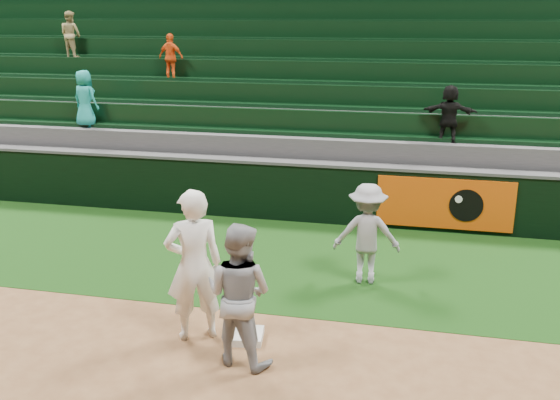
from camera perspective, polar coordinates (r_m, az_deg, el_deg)
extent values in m
plane|color=brown|center=(8.46, -5.65, -12.80)|extent=(70.00, 70.00, 0.00)
cube|color=black|center=(11.06, -0.85, -5.31)|extent=(36.00, 4.20, 0.01)
cube|color=silver|center=(8.47, -3.13, -12.30)|extent=(0.50, 0.50, 0.10)
imported|color=white|center=(8.19, -7.87, -5.92)|extent=(0.89, 0.79, 2.05)
imported|color=#92959B|center=(7.62, -3.77, -8.59)|extent=(1.02, 0.88, 1.80)
imported|color=#9396A0|center=(9.92, 7.95, -3.07)|extent=(1.10, 0.69, 1.63)
cube|color=black|center=(12.90, 1.39, 0.75)|extent=(36.00, 0.35, 1.20)
cube|color=#D84C0A|center=(12.51, 14.83, -0.33)|extent=(2.60, 0.05, 1.00)
cylinder|color=black|center=(12.51, 16.66, -0.48)|extent=(0.64, 0.02, 0.64)
cylinder|color=white|center=(12.44, 16.02, 0.06)|extent=(0.14, 0.02, 0.14)
cube|color=#424244|center=(12.74, 1.41, 3.43)|extent=(36.00, 0.40, 0.06)
cube|color=#3C3C3F|center=(13.53, 1.99, 2.50)|extent=(36.00, 0.85, 1.65)
cube|color=black|center=(13.55, 2.24, 7.17)|extent=(36.00, 0.14, 0.50)
cube|color=black|center=(13.42, 2.10, 6.17)|extent=(36.00, 0.45, 0.08)
cube|color=#3C3C3F|center=(14.29, 2.63, 4.20)|extent=(36.00, 0.85, 2.10)
cube|color=black|center=(14.31, 2.88, 9.50)|extent=(36.00, 0.14, 0.50)
cube|color=black|center=(14.17, 2.75, 8.57)|extent=(36.00, 0.45, 0.08)
cube|color=#3C3C3F|center=(15.06, 3.21, 5.72)|extent=(36.00, 0.85, 2.55)
cube|color=black|center=(15.09, 3.46, 11.59)|extent=(36.00, 0.14, 0.50)
cube|color=black|center=(14.95, 3.34, 10.73)|extent=(36.00, 0.45, 0.08)
cube|color=#3C3C3F|center=(15.85, 3.73, 7.09)|extent=(36.00, 0.85, 3.00)
cube|color=black|center=(15.90, 4.00, 13.47)|extent=(36.00, 0.14, 0.50)
cube|color=black|center=(15.75, 3.88, 12.68)|extent=(36.00, 0.45, 0.08)
cube|color=#3C3C3F|center=(16.64, 4.20, 8.33)|extent=(36.00, 0.85, 3.45)
cube|color=black|center=(16.72, 4.48, 15.17)|extent=(36.00, 0.14, 0.50)
cube|color=black|center=(16.56, 4.38, 14.43)|extent=(36.00, 0.45, 0.08)
cube|color=#3C3C3F|center=(17.44, 4.63, 9.46)|extent=(36.00, 0.85, 3.90)
cube|color=black|center=(17.56, 4.93, 16.70)|extent=(36.00, 0.14, 0.50)
cube|color=black|center=(17.39, 4.83, 16.01)|extent=(36.00, 0.45, 0.08)
cube|color=#3C3C3F|center=(18.25, 5.03, 10.49)|extent=(36.00, 0.85, 4.35)
cube|color=black|center=(18.23, 5.25, 17.45)|extent=(36.00, 0.45, 0.08)
imported|color=teal|center=(14.93, -17.39, 8.83)|extent=(0.70, 0.54, 1.28)
imported|color=#F05516|center=(15.75, -9.93, 12.74)|extent=(0.70, 0.40, 1.13)
imported|color=black|center=(13.01, 15.22, 7.64)|extent=(1.10, 0.49, 1.15)
imported|color=tan|center=(17.88, -18.59, 14.15)|extent=(0.69, 0.60, 1.19)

